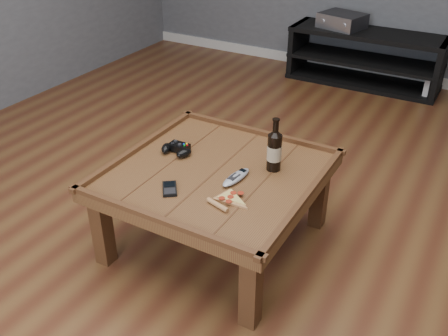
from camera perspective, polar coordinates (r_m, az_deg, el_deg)
The scene contains 11 objects.
ground at distance 2.78m, azimuth -0.84°, elevation -8.36°, with size 6.00×6.00×0.00m, color #4C2615.
baseboard at distance 5.25m, azimuth 16.22°, elevation 10.62°, with size 5.00×0.02×0.10m, color silver.
coffee_table at distance 2.55m, azimuth -0.91°, elevation -1.52°, with size 1.03×1.03×0.48m.
media_console at distance 4.97m, azimuth 15.79°, elevation 11.96°, with size 1.40×0.45×0.50m.
beer_bottle at distance 2.49m, azimuth 5.78°, elevation 2.11°, with size 0.07×0.07×0.28m.
game_controller at distance 2.68m, azimuth -5.43°, elevation 2.17°, with size 0.19×0.13×0.05m.
pizza_slice at distance 2.29m, azimuth 0.54°, elevation -3.60°, with size 0.19×0.25×0.02m.
smartphone at distance 2.38m, azimuth -6.23°, elevation -2.37°, with size 0.13×0.14×0.02m.
remote_control at distance 2.44m, azimuth 1.39°, elevation -1.06°, with size 0.09×0.21×0.03m.
av_receiver at distance 4.94m, azimuth 13.33°, elevation 16.08°, with size 0.45×0.40×0.13m.
game_console at distance 4.85m, azimuth 22.38°, elevation 8.56°, with size 0.13×0.20×0.23m.
Camera 1 is at (1.10, -1.85, 1.75)m, focal length 40.00 mm.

